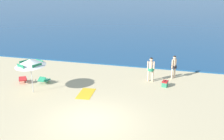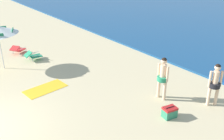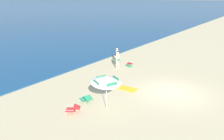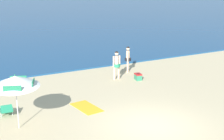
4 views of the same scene
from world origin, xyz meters
name	(u,v)px [view 1 (image 1 of 4)]	position (x,y,z in m)	size (l,w,h in m)	color
ground_plane	(90,121)	(0.00, 0.00, 0.00)	(800.00, 800.00, 0.00)	#CCB78C
beach_umbrella_striped_main	(30,62)	(-4.83, 2.49, 2.00)	(2.37, 2.39, 2.30)	silver
lounge_chair_under_umbrella	(23,79)	(-6.49, 3.81, 0.27)	(0.92, 1.02, 0.51)	red
lounge_chair_beside_umbrella	(44,80)	(-5.00, 4.13, 0.27)	(0.62, 0.93, 0.53)	#1E7F56
person_standing_near_shore	(174,65)	(3.73, 7.76, 1.00)	(0.42, 0.44, 1.74)	beige
person_standing_beside	(151,68)	(2.17, 6.60, 1.03)	(0.53, 0.44, 1.78)	beige
cooler_box	(165,84)	(3.27, 5.83, 0.20)	(0.44, 0.55, 0.43)	#2D7F5B
beach_towel	(86,94)	(-1.47, 3.21, 0.01)	(0.90, 1.80, 0.01)	gold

